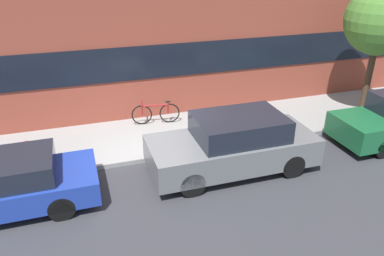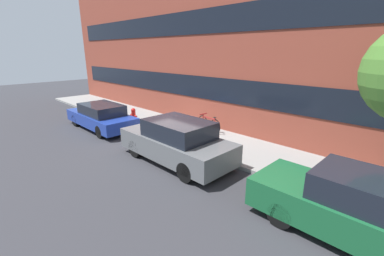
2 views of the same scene
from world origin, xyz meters
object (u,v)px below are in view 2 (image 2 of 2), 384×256
object	(u,v)px
parked_car_green	(369,213)
parked_car_blue	(101,116)
parked_car_grey	(177,141)
fire_hydrant	(134,115)
bicycle	(209,123)

from	to	relation	value
parked_car_green	parked_car_blue	bearing A→B (deg)	0.00
parked_car_blue	parked_car_green	distance (m)	11.46
parked_car_grey	fire_hydrant	size ratio (longest dim) A/B	5.54
parked_car_grey	parked_car_green	size ratio (longest dim) A/B	0.96
parked_car_green	parked_car_grey	bearing A→B (deg)	0.00
parked_car_green	fire_hydrant	distance (m)	10.99
fire_hydrant	bicycle	world-z (taller)	fire_hydrant
fire_hydrant	bicycle	distance (m)	4.15
parked_car_blue	fire_hydrant	xyz separation A→B (m)	(0.58, 1.51, -0.11)
parked_car_grey	fire_hydrant	bearing A→B (deg)	-16.45
parked_car_grey	parked_car_green	world-z (taller)	parked_car_grey
parked_car_grey	fire_hydrant	distance (m)	5.35
parked_car_green	bicycle	bearing A→B (deg)	-24.54
parked_car_blue	fire_hydrant	world-z (taller)	parked_car_blue
bicycle	parked_car_blue	bearing A→B (deg)	45.06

